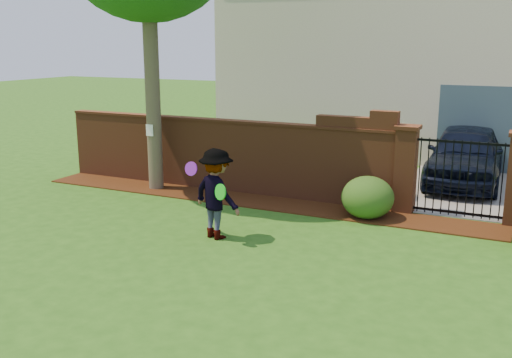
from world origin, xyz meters
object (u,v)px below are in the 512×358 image
at_px(man, 215,194).
at_px(frisbee_purple, 191,169).
at_px(car, 465,156).
at_px(frisbee_green, 220,192).

distance_m(man, frisbee_purple, 0.64).
bearing_deg(frisbee_purple, man, 21.10).
bearing_deg(car, man, -122.16).
xyz_separation_m(man, frisbee_green, (0.26, -0.27, 0.13)).
bearing_deg(man, car, -101.29).
distance_m(man, frisbee_green, 0.40).
height_order(frisbee_purple, frisbee_green, frisbee_purple).
distance_m(car, frisbee_purple, 7.67).
bearing_deg(man, frisbee_green, 153.96).
bearing_deg(frisbee_purple, frisbee_green, -9.51).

